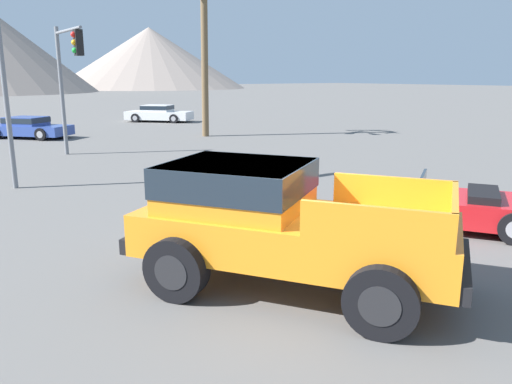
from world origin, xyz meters
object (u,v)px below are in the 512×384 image
at_px(parked_car_blue, 28,127).
at_px(palm_tree_tall, 202,5).
at_px(red_convertible_car, 445,206).
at_px(orange_pickup_truck, 275,218).
at_px(parked_car_white, 159,113).
at_px(traffic_light_main, 68,66).

height_order(parked_car_blue, palm_tree_tall, palm_tree_tall).
bearing_deg(red_convertible_car, orange_pickup_truck, 152.12).
relative_size(parked_car_white, parked_car_blue, 1.03).
relative_size(parked_car_blue, palm_tree_tall, 0.49).
bearing_deg(parked_car_blue, traffic_light_main, 50.06).
xyz_separation_m(parked_car_white, parked_car_blue, (-9.65, -4.78, -0.03)).
relative_size(orange_pickup_truck, traffic_light_main, 1.03).
distance_m(parked_car_blue, palm_tree_tall, 11.10).
xyz_separation_m(red_convertible_car, parked_car_white, (5.77, 26.93, 0.17)).
bearing_deg(palm_tree_tall, traffic_light_main, -156.46).
xyz_separation_m(parked_car_blue, palm_tree_tall, (7.95, -4.71, 6.16)).
bearing_deg(parked_car_blue, palm_tree_tall, 109.19).
bearing_deg(parked_car_white, orange_pickup_truck, 26.25).
distance_m(red_convertible_car, parked_car_white, 27.54).
xyz_separation_m(orange_pickup_truck, parked_car_white, (10.71, 27.26, -0.48)).
height_order(parked_car_white, traffic_light_main, traffic_light_main).
bearing_deg(parked_car_blue, orange_pickup_truck, 47.10).
xyz_separation_m(orange_pickup_truck, palm_tree_tall, (9.02, 17.78, 5.65)).
height_order(traffic_light_main, palm_tree_tall, palm_tree_tall).
height_order(orange_pickup_truck, parked_car_white, orange_pickup_truck).
bearing_deg(traffic_light_main, palm_tree_tall, 113.54).
bearing_deg(red_convertible_car, traffic_light_main, 73.61).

